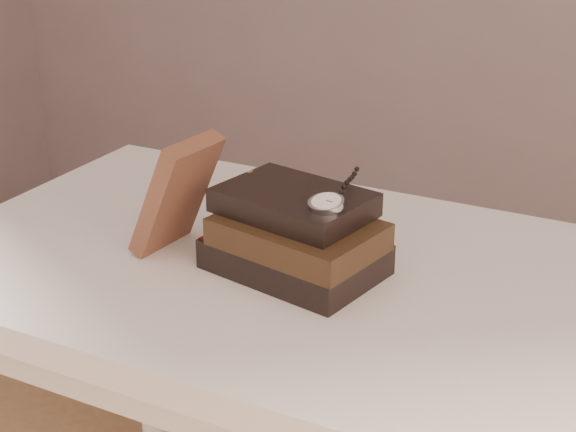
% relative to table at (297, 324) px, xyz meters
% --- Properties ---
extents(table, '(1.00, 0.60, 0.75)m').
position_rel_table_xyz_m(table, '(0.00, 0.00, 0.00)').
color(table, silver).
rests_on(table, ground).
extents(book_stack, '(0.24, 0.19, 0.11)m').
position_rel_table_xyz_m(book_stack, '(0.01, -0.02, 0.14)').
color(book_stack, black).
rests_on(book_stack, table).
extents(journal, '(0.10, 0.11, 0.16)m').
position_rel_table_xyz_m(journal, '(-0.16, -0.04, 0.17)').
color(journal, '#48271C').
rests_on(journal, table).
extents(pocket_watch, '(0.05, 0.15, 0.02)m').
position_rel_table_xyz_m(pocket_watch, '(0.06, -0.04, 0.21)').
color(pocket_watch, silver).
rests_on(pocket_watch, book_stack).
extents(eyeglasses, '(0.11, 0.12, 0.04)m').
position_rel_table_xyz_m(eyeglasses, '(-0.05, 0.06, 0.15)').
color(eyeglasses, silver).
rests_on(eyeglasses, book_stack).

